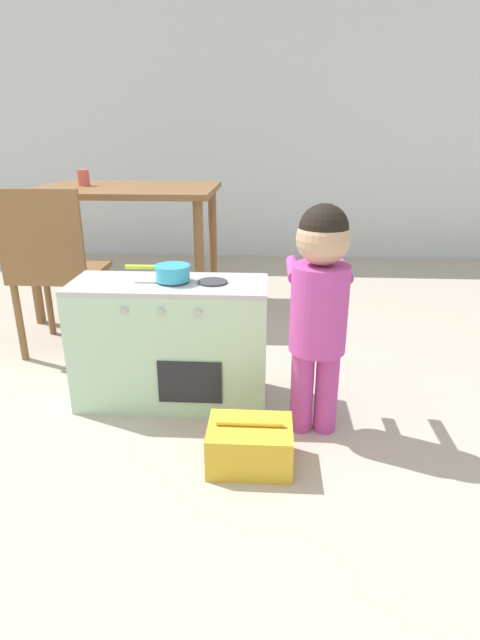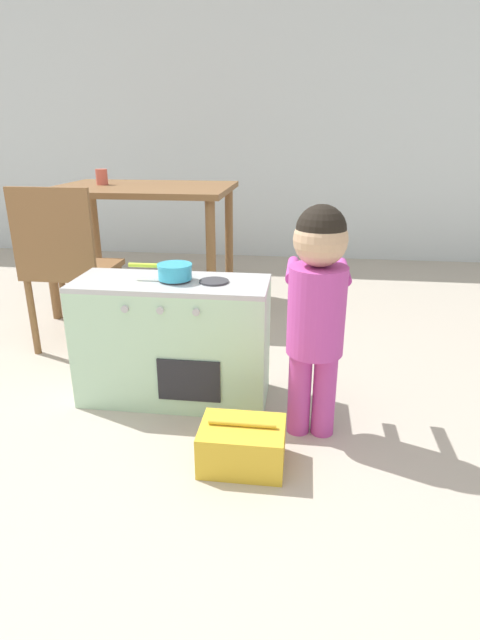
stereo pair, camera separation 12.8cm
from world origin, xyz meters
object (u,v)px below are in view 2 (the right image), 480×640
object	(u,v)px
play_kitchen	(174,341)
toy_basket	(242,445)
child_figure	(317,297)
dining_chair_near	(68,264)
cup_on_table	(102,177)
toy_pot	(174,270)
dining_table	(144,203)

from	to	relation	value
play_kitchen	toy_basket	bearing A→B (deg)	-51.67
child_figure	dining_chair_near	xyz separation A→B (m)	(-1.25, 0.66, -0.09)
dining_chair_near	cup_on_table	xyz separation A→B (m)	(-0.10, 0.80, 0.37)
dining_chair_near	cup_on_table	bearing A→B (deg)	97.24
toy_pot	cup_on_table	size ratio (longest dim) A/B	2.68
play_kitchen	toy_basket	size ratio (longest dim) A/B	2.73
toy_pot	dining_chair_near	world-z (taller)	dining_chair_near
cup_on_table	child_figure	bearing A→B (deg)	-47.06
toy_basket	dining_table	xyz separation A→B (m)	(-0.84, 1.67, 0.60)
child_figure	toy_basket	distance (m)	0.58
toy_basket	dining_chair_near	world-z (taller)	dining_chair_near
toy_pot	cup_on_table	bearing A→B (deg)	122.01
toy_basket	cup_on_table	distance (m)	2.17
play_kitchen	child_figure	bearing A→B (deg)	-18.94
play_kitchen	child_figure	size ratio (longest dim) A/B	0.91
toy_pot	dining_chair_near	distance (m)	0.83
toy_pot	child_figure	bearing A→B (deg)	-19.47
play_kitchen	dining_table	world-z (taller)	dining_table
play_kitchen	toy_pot	distance (m)	0.31
child_figure	cup_on_table	distance (m)	2.01
toy_basket	dining_table	size ratio (longest dim) A/B	0.26
play_kitchen	child_figure	distance (m)	0.68
dining_chair_near	cup_on_table	size ratio (longest dim) A/B	8.84
dining_table	cup_on_table	xyz separation A→B (m)	(-0.27, 0.03, 0.15)
toy_basket	dining_chair_near	xyz separation A→B (m)	(-1.02, 0.90, 0.39)
dining_chair_near	cup_on_table	world-z (taller)	cup_on_table
toy_pot	dining_table	world-z (taller)	dining_table
dining_chair_near	child_figure	bearing A→B (deg)	-27.70
play_kitchen	cup_on_table	world-z (taller)	cup_on_table
dining_table	dining_chair_near	bearing A→B (deg)	-102.72
toy_pot	toy_basket	distance (m)	0.75
cup_on_table	toy_pot	bearing A→B (deg)	-57.99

